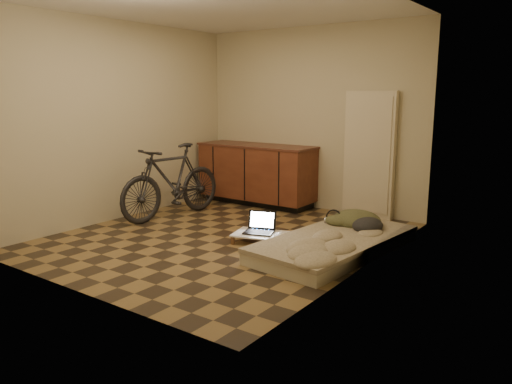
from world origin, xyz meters
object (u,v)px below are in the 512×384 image
Objects in this scene: bicycle at (172,178)px; lap_desk at (262,235)px; futon at (334,244)px; laptop at (260,228)px.

bicycle is 1.76m from lap_desk.
futon is at bearing -3.36° from lap_desk.
futon is at bearing 3.83° from bicycle.
bicycle is 4.19× the size of laptop.
futon is 0.84m from lap_desk.
bicycle reaches higher than futon.
bicycle reaches higher than lap_desk.
bicycle is 1.68m from laptop.
lap_desk is 0.10m from laptop.
bicycle reaches higher than laptop.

